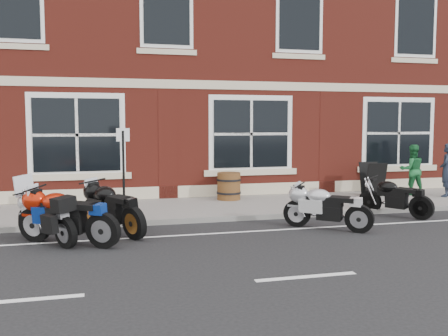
% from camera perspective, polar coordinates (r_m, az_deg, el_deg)
% --- Properties ---
extents(ground, '(80.00, 80.00, 0.00)m').
position_cam_1_polar(ground, '(10.45, 2.66, -7.53)').
color(ground, black).
rests_on(ground, ground).
extents(sidewalk, '(30.00, 3.00, 0.12)m').
position_cam_1_polar(sidewalk, '(13.28, -1.15, -4.53)').
color(sidewalk, slate).
rests_on(sidewalk, ground).
extents(kerb, '(30.00, 0.16, 0.12)m').
position_cam_1_polar(kerb, '(11.78, 0.62, -5.78)').
color(kerb, slate).
rests_on(kerb, ground).
extents(pub_building, '(24.00, 12.00, 12.00)m').
position_cam_1_polar(pub_building, '(20.80, -6.11, 15.40)').
color(pub_building, maroon).
rests_on(pub_building, ground).
extents(moto_touring_silver, '(1.21, 1.66, 1.28)m').
position_cam_1_polar(moto_touring_silver, '(10.26, -19.71, -5.11)').
color(moto_touring_silver, black).
rests_on(moto_touring_silver, ground).
extents(moto_sport_red, '(1.91, 1.35, 0.99)m').
position_cam_1_polar(moto_sport_red, '(9.90, -17.52, -5.11)').
color(moto_sport_red, black).
rests_on(moto_sport_red, ground).
extents(moto_sport_black, '(1.22, 1.96, 0.98)m').
position_cam_1_polar(moto_sport_black, '(10.67, -12.57, -4.30)').
color(moto_sport_black, black).
rests_on(moto_sport_black, ground).
extents(moto_sport_silver, '(1.55, 1.41, 0.89)m').
position_cam_1_polar(moto_sport_silver, '(11.01, 11.58, -4.28)').
color(moto_sport_silver, black).
rests_on(moto_sport_silver, ground).
extents(moto_naked_black, '(1.09, 1.71, 0.86)m').
position_cam_1_polar(moto_naked_black, '(13.04, 18.86, -3.04)').
color(moto_naked_black, black).
rests_on(moto_naked_black, ground).
extents(pedestrian_left, '(0.68, 0.67, 1.58)m').
position_cam_1_polar(pedestrian_left, '(16.13, 24.11, -0.22)').
color(pedestrian_left, '#1C2332').
rests_on(pedestrian_left, sidewalk).
extents(pedestrian_right, '(0.85, 0.73, 1.53)m').
position_cam_1_polar(pedestrian_right, '(16.14, 20.69, -0.19)').
color(pedestrian_right, '#1C6231').
rests_on(pedestrian_right, sidewalk).
extents(a_board_sign, '(0.62, 0.42, 1.02)m').
position_cam_1_polar(a_board_sign, '(15.48, 16.63, -1.23)').
color(a_board_sign, black).
rests_on(a_board_sign, sidewalk).
extents(barrel_planter, '(0.69, 0.69, 0.77)m').
position_cam_1_polar(barrel_planter, '(14.19, 0.56, -2.08)').
color(barrel_planter, '#523815').
rests_on(barrel_planter, sidewalk).
extents(parking_sign, '(0.29, 0.05, 2.06)m').
position_cam_1_polar(parking_sign, '(11.35, -11.42, 0.08)').
color(parking_sign, black).
rests_on(parking_sign, sidewalk).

